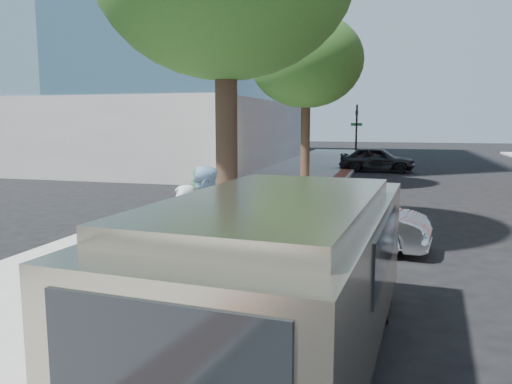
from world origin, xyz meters
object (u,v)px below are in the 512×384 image
(person_gray, at_px, (183,244))
(parking_meter, at_px, (269,200))
(person_officer, at_px, (207,223))
(sedan_silver, at_px, (338,219))
(van, at_px, (289,269))
(person_green, at_px, (199,199))
(bg_car, at_px, (377,159))

(person_gray, bearing_deg, parking_meter, 153.49)
(person_officer, xyz_separation_m, sedan_silver, (1.80, 3.38, -0.47))
(parking_meter, distance_m, van, 4.48)
(parking_meter, xyz_separation_m, person_green, (-2.16, 1.49, -0.28))
(sedan_silver, xyz_separation_m, van, (0.04, -5.54, 0.47))
(person_gray, relative_size, bg_car, 0.43)
(person_officer, relative_size, sedan_silver, 0.49)
(parking_meter, relative_size, person_officer, 0.76)
(sedan_silver, height_order, bg_car, bg_car)
(parking_meter, height_order, person_gray, person_gray)
(person_officer, distance_m, van, 2.84)
(sedan_silver, relative_size, van, 0.70)
(sedan_silver, bearing_deg, person_gray, 165.37)
(person_green, relative_size, bg_car, 0.38)
(person_gray, height_order, van, van)
(parking_meter, relative_size, person_green, 0.95)
(parking_meter, bearing_deg, person_gray, -98.72)
(person_green, relative_size, sedan_silver, 0.39)
(person_officer, relative_size, person_green, 1.26)
(person_green, xyz_separation_m, sedan_silver, (3.42, -0.24, -0.27))
(person_gray, bearing_deg, bg_car, 157.09)
(person_officer, bearing_deg, sedan_silver, -67.23)
(parking_meter, xyz_separation_m, bg_car, (1.48, 18.81, -0.51))
(person_gray, distance_m, van, 2.10)
(bg_car, bearing_deg, parking_meter, 179.08)
(person_officer, height_order, van, person_officer)
(person_gray, xyz_separation_m, person_officer, (-0.04, 1.08, 0.10))
(parking_meter, bearing_deg, van, -72.99)
(person_green, relative_size, van, 0.27)
(sedan_silver, bearing_deg, person_officer, 158.81)
(parking_meter, height_order, person_green, person_green)
(person_gray, distance_m, person_green, 4.98)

